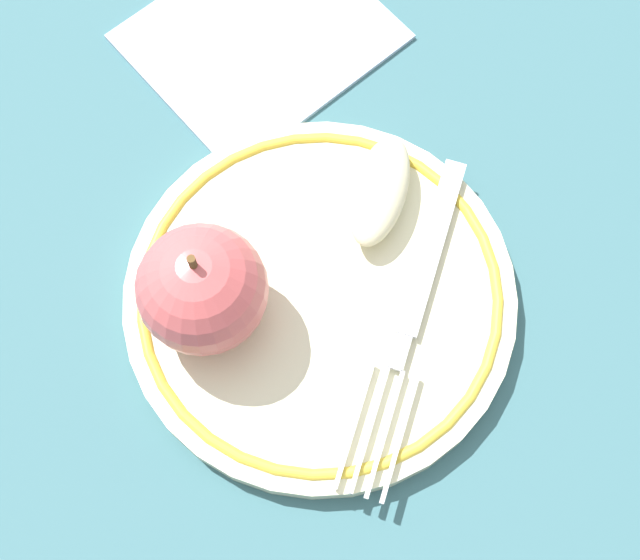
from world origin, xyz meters
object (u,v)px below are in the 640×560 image
at_px(fork, 413,309).
at_px(napkin_folded, 260,35).
at_px(plate, 320,298).
at_px(apple_slice_front, 380,191).
at_px(apple_red_whole, 202,289).

xyz_separation_m(fork, napkin_folded, (0.20, -0.02, -0.02)).
xyz_separation_m(plate, fork, (-0.03, -0.04, 0.01)).
xyz_separation_m(plate, apple_slice_front, (0.03, -0.06, 0.02)).
distance_m(apple_red_whole, apple_slice_front, 0.11).
xyz_separation_m(apple_red_whole, fork, (-0.06, -0.09, -0.03)).
bearing_deg(fork, apple_slice_front, -147.86).
height_order(apple_slice_front, napkin_folded, apple_slice_front).
distance_m(apple_slice_front, napkin_folded, 0.14).
relative_size(apple_red_whole, napkin_folded, 0.51).
distance_m(apple_slice_front, fork, 0.07).
height_order(plate, fork, fork).
height_order(plate, apple_slice_front, apple_slice_front).
height_order(apple_red_whole, fork, apple_red_whole).
distance_m(plate, napkin_folded, 0.18).
distance_m(apple_red_whole, fork, 0.11).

